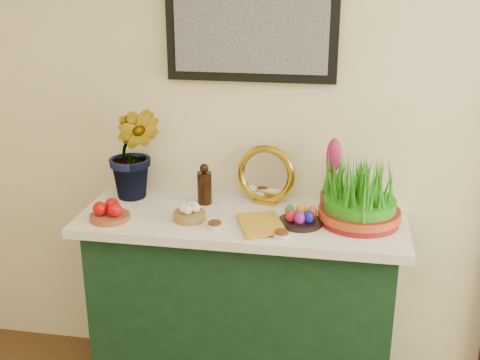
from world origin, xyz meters
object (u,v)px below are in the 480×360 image
hyacinth_green (134,138)px  book (241,225)px  wheatgrass_sabzeh (360,195)px  mirror (266,175)px  sideboard (242,309)px

hyacinth_green → book: size_ratio=2.57×
hyacinth_green → wheatgrass_sabzeh: size_ratio=1.68×
mirror → wheatgrass_sabzeh: size_ratio=0.80×
mirror → book: bearing=-101.4°
hyacinth_green → book: 0.66m
hyacinth_green → mirror: hyacinth_green is taller
sideboard → wheatgrass_sabzeh: (0.49, 0.01, 0.59)m
hyacinth_green → sideboard: bearing=-14.7°
sideboard → hyacinth_green: 0.92m
sideboard → book: book is taller
sideboard → mirror: mirror is taller
hyacinth_green → mirror: (0.60, 0.04, -0.16)m
hyacinth_green → wheatgrass_sabzeh: 1.03m
mirror → wheatgrass_sabzeh: 0.44m
book → mirror: bearing=58.2°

